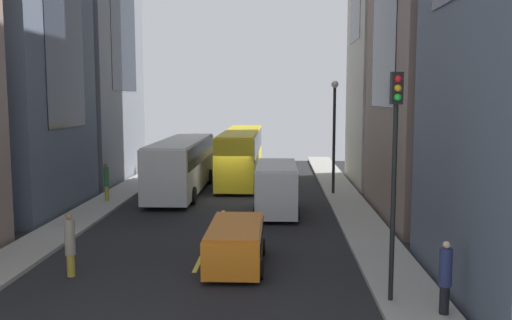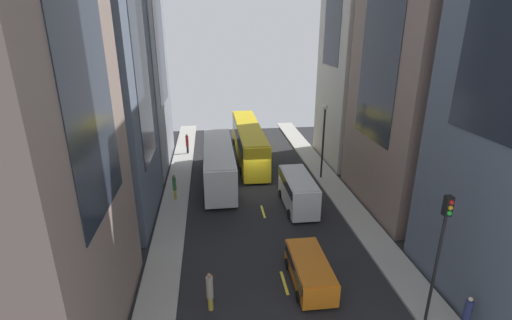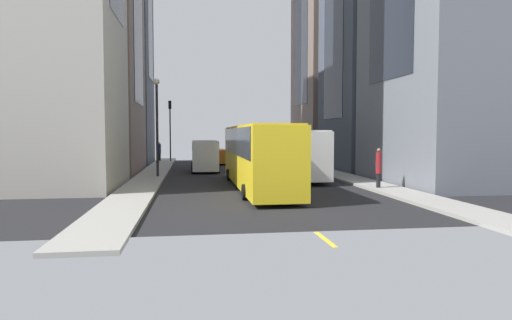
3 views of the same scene
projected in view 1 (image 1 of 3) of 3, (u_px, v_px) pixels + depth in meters
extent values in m
plane|color=black|center=(229.00, 199.00, 32.47)|extent=(39.79, 39.79, 0.00)
cube|color=#9E9B93|center=(114.00, 197.00, 32.73)|extent=(2.12, 44.00, 0.15)
cube|color=#9E9B93|center=(345.00, 199.00, 32.19)|extent=(2.12, 44.00, 0.15)
cube|color=yellow|center=(198.00, 264.00, 19.96)|extent=(0.16, 2.00, 0.01)
cube|color=yellow|center=(222.00, 215.00, 28.30)|extent=(0.16, 2.00, 0.01)
cube|color=yellow|center=(234.00, 188.00, 36.64)|extent=(0.16, 2.00, 0.01)
cube|color=yellow|center=(243.00, 171.00, 44.98)|extent=(0.16, 2.00, 0.01)
cube|color=yellow|center=(248.00, 159.00, 53.31)|extent=(0.16, 2.00, 0.01)
cube|color=silver|center=(182.00, 165.00, 34.57)|extent=(2.55, 11.99, 3.00)
cube|color=black|center=(182.00, 151.00, 34.47)|extent=(2.60, 11.03, 1.20)
cube|color=beige|center=(182.00, 140.00, 34.39)|extent=(2.45, 11.51, 0.08)
cylinder|color=black|center=(175.00, 176.00, 38.45)|extent=(0.46, 1.00, 1.00)
cylinder|color=black|center=(208.00, 176.00, 38.35)|extent=(0.46, 1.00, 1.00)
cylinder|color=black|center=(150.00, 195.00, 31.07)|extent=(0.46, 1.00, 1.00)
cylinder|color=black|center=(192.00, 196.00, 30.98)|extent=(0.46, 1.00, 1.00)
cube|color=yellow|center=(241.00, 154.00, 40.32)|extent=(2.45, 14.92, 3.30)
cube|color=black|center=(241.00, 142.00, 40.22)|extent=(2.50, 13.73, 1.48)
cube|color=gold|center=(241.00, 131.00, 40.13)|extent=(2.35, 14.33, 0.08)
cylinder|color=black|center=(232.00, 166.00, 45.13)|extent=(0.44, 0.76, 0.76)
cylinder|color=black|center=(259.00, 166.00, 45.04)|extent=(0.44, 0.76, 0.76)
cylinder|color=black|center=(220.00, 184.00, 35.94)|extent=(0.44, 0.76, 0.76)
cylinder|color=black|center=(254.00, 184.00, 35.85)|extent=(0.44, 0.76, 0.76)
cube|color=white|center=(276.00, 188.00, 28.50)|extent=(2.05, 5.61, 2.30)
cube|color=black|center=(277.00, 173.00, 28.42)|extent=(2.09, 5.16, 0.69)
cube|color=silver|center=(277.00, 165.00, 28.37)|extent=(1.97, 5.38, 0.08)
cylinder|color=black|center=(259.00, 200.00, 30.38)|extent=(0.37, 0.72, 0.72)
cylinder|color=black|center=(294.00, 200.00, 30.30)|extent=(0.37, 0.72, 0.72)
cylinder|color=black|center=(257.00, 213.00, 26.93)|extent=(0.37, 0.72, 0.72)
cylinder|color=black|center=(296.00, 214.00, 26.85)|extent=(0.37, 0.72, 0.72)
cube|color=orange|center=(235.00, 244.00, 19.68)|extent=(1.88, 4.54, 1.26)
cube|color=black|center=(235.00, 235.00, 19.64)|extent=(1.92, 4.18, 0.53)
cube|color=#BE6115|center=(235.00, 226.00, 19.60)|extent=(1.81, 4.36, 0.08)
cylinder|color=black|center=(216.00, 246.00, 21.17)|extent=(0.34, 0.62, 0.62)
cylinder|color=black|center=(261.00, 247.00, 21.10)|extent=(0.34, 0.62, 0.62)
cylinder|color=black|center=(206.00, 269.00, 18.37)|extent=(0.34, 0.62, 0.62)
cylinder|color=black|center=(258.00, 270.00, 18.30)|extent=(0.34, 0.62, 0.62)
cylinder|color=gold|center=(71.00, 266.00, 18.56)|extent=(0.26, 0.26, 0.75)
cylinder|color=gray|center=(70.00, 237.00, 18.45)|extent=(0.35, 0.35, 1.22)
sphere|color=#8C6647|center=(69.00, 216.00, 18.36)|extent=(0.21, 0.21, 0.21)
cylinder|color=black|center=(444.00, 300.00, 14.97)|extent=(0.26, 0.26, 0.79)
cylinder|color=navy|center=(446.00, 267.00, 14.87)|extent=(0.35, 0.35, 1.04)
sphere|color=beige|center=(447.00, 245.00, 14.80)|extent=(0.20, 0.20, 0.20)
cylinder|color=black|center=(158.00, 168.00, 42.67)|extent=(0.24, 0.24, 0.77)
cylinder|color=maroon|center=(158.00, 155.00, 42.56)|extent=(0.32, 0.32, 1.20)
sphere|color=#8C6647|center=(158.00, 146.00, 42.48)|extent=(0.21, 0.21, 0.21)
cylinder|color=gold|center=(107.00, 194.00, 31.22)|extent=(0.22, 0.22, 0.83)
cylinder|color=#336B38|center=(106.00, 177.00, 31.11)|extent=(0.29, 0.29, 1.11)
sphere|color=#8C6647|center=(106.00, 165.00, 31.03)|extent=(0.21, 0.21, 0.21)
cylinder|color=black|center=(393.00, 204.00, 15.73)|extent=(0.14, 0.14, 5.67)
cube|color=black|center=(397.00, 88.00, 15.35)|extent=(0.32, 0.32, 0.90)
sphere|color=red|center=(398.00, 79.00, 15.15)|extent=(0.20, 0.20, 0.20)
sphere|color=orange|center=(398.00, 88.00, 15.17)|extent=(0.20, 0.20, 0.20)
sphere|color=green|center=(398.00, 97.00, 15.20)|extent=(0.20, 0.20, 0.20)
cylinder|color=black|center=(334.00, 141.00, 33.39)|extent=(0.18, 0.18, 6.44)
sphere|color=silver|center=(335.00, 84.00, 33.00)|extent=(0.44, 0.44, 0.44)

